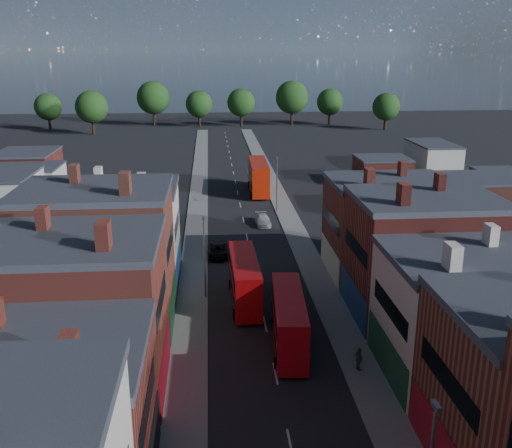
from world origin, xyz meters
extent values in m
cube|color=gray|center=(-6.50, 50.00, 0.06)|extent=(3.00, 200.00, 0.12)
cube|color=gray|center=(6.50, 50.00, 0.06)|extent=(3.00, 200.00, 0.12)
cube|color=slate|center=(5.20, 0.00, 8.00)|extent=(0.25, 0.70, 0.25)
cylinder|color=slate|center=(-5.20, 30.00, 4.00)|extent=(0.16, 0.16, 8.00)
cube|color=slate|center=(-5.20, 30.00, 8.00)|extent=(0.25, 0.70, 0.25)
cylinder|color=slate|center=(5.20, 60.00, 4.00)|extent=(0.16, 0.16, 8.00)
cube|color=slate|center=(5.20, 60.00, 8.00)|extent=(0.25, 0.70, 0.25)
cube|color=red|center=(-1.50, 28.52, 2.40)|extent=(2.55, 10.42, 4.15)
cube|color=black|center=(-1.50, 28.52, 1.60)|extent=(2.60, 9.59, 0.85)
cube|color=black|center=(-1.50, 28.52, 3.39)|extent=(2.60, 9.59, 0.85)
cylinder|color=black|center=(-2.62, 25.18, 0.47)|extent=(0.30, 0.95, 0.94)
cylinder|color=black|center=(-0.26, 25.23, 0.47)|extent=(0.30, 0.95, 0.94)
cylinder|color=black|center=(-2.74, 31.82, 0.47)|extent=(0.30, 0.95, 0.94)
cylinder|color=black|center=(-0.38, 31.86, 0.47)|extent=(0.30, 0.95, 0.94)
cube|color=red|center=(1.50, 19.89, 2.36)|extent=(3.01, 10.32, 4.07)
cube|color=black|center=(1.50, 19.89, 1.57)|extent=(3.01, 9.51, 0.83)
cube|color=black|center=(1.50, 19.89, 3.33)|extent=(3.01, 9.51, 0.83)
cylinder|color=black|center=(0.12, 16.72, 0.46)|extent=(0.34, 0.94, 0.93)
cylinder|color=black|center=(2.43, 16.56, 0.46)|extent=(0.34, 0.94, 0.93)
cylinder|color=black|center=(0.57, 23.22, 0.46)|extent=(0.34, 0.94, 0.93)
cylinder|color=black|center=(2.88, 23.06, 0.46)|extent=(0.34, 0.94, 0.93)
cube|color=#B91E08|center=(3.50, 71.69, 2.82)|extent=(2.95, 12.21, 4.87)
cube|color=black|center=(3.50, 71.69, 1.88)|extent=(3.00, 11.23, 1.00)
cube|color=black|center=(3.50, 71.69, 3.98)|extent=(3.00, 11.23, 1.00)
cylinder|color=black|center=(2.06, 67.82, 0.55)|extent=(0.35, 1.11, 1.11)
cylinder|color=black|center=(4.82, 67.77, 0.55)|extent=(0.35, 1.11, 1.11)
cylinder|color=black|center=(2.18, 75.60, 0.55)|extent=(0.35, 1.11, 1.11)
cylinder|color=black|center=(4.94, 75.56, 0.55)|extent=(0.35, 1.11, 1.11)
imported|color=black|center=(-3.80, 41.41, 0.68)|extent=(2.33, 4.93, 1.36)
imported|color=silver|center=(2.54, 53.34, 0.67)|extent=(2.04, 4.71, 1.35)
imported|color=#5F5A51|center=(6.21, 15.83, 1.05)|extent=(0.75, 1.17, 1.85)
camera|label=1|loc=(-4.43, -20.86, 22.98)|focal=40.00mm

